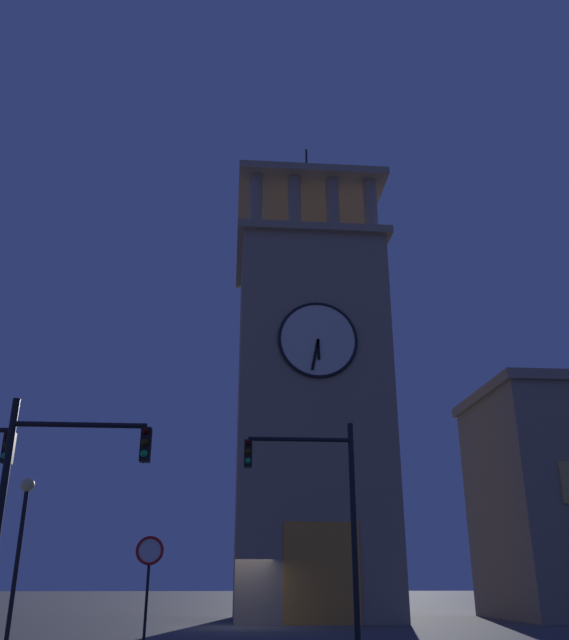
# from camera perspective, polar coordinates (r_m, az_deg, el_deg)

# --- Properties ---
(ground_plane) EXTENTS (200.00, 200.00, 0.00)m
(ground_plane) POSITION_cam_1_polar(r_m,az_deg,el_deg) (28.52, -3.65, -24.64)
(ground_plane) COLOR #4C4C51
(clocktower) EXTENTS (7.79, 7.47, 25.28)m
(clocktower) POSITION_cam_1_polar(r_m,az_deg,el_deg) (33.90, 2.19, -7.73)
(clocktower) COLOR gray
(clocktower) RESTS_ON ground_plane
(traffic_signal_near) EXTENTS (3.11, 0.41, 5.89)m
(traffic_signal_near) POSITION_cam_1_polar(r_m,az_deg,el_deg) (19.09, 2.93, -14.74)
(traffic_signal_near) COLOR black
(traffic_signal_near) RESTS_ON ground_plane
(traffic_signal_mid) EXTENTS (3.12, 0.41, 5.47)m
(traffic_signal_mid) POSITION_cam_1_polar(r_m,az_deg,el_deg) (15.61, -19.25, -13.24)
(traffic_signal_mid) COLOR black
(traffic_signal_mid) RESTS_ON ground_plane
(street_lamp) EXTENTS (0.44, 0.44, 4.73)m
(street_lamp) POSITION_cam_1_polar(r_m,az_deg,el_deg) (23.22, -21.43, -15.82)
(street_lamp) COLOR black
(street_lamp) RESTS_ON ground_plane
(no_horn_sign) EXTENTS (0.78, 0.14, 2.85)m
(no_horn_sign) POSITION_cam_1_polar(r_m,az_deg,el_deg) (20.15, -11.45, -19.33)
(no_horn_sign) COLOR black
(no_horn_sign) RESTS_ON ground_plane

